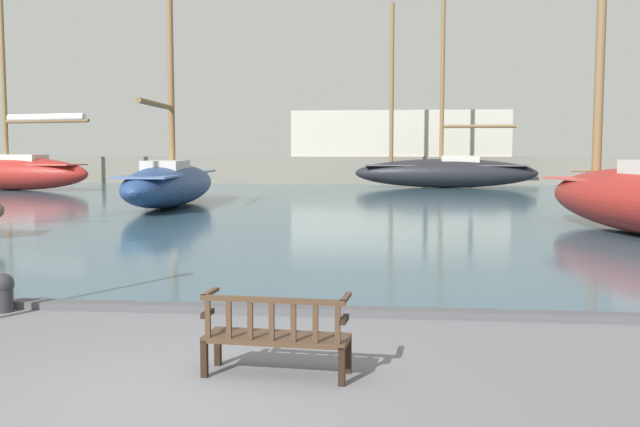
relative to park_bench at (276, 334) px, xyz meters
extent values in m
plane|color=slate|center=(-0.96, -0.87, -0.47)|extent=(160.00, 160.00, 0.00)
cube|color=#385666|center=(-0.96, 43.13, -0.43)|extent=(100.00, 80.00, 0.08)
cube|color=#4C4C50|center=(-0.96, 2.98, -0.41)|extent=(40.00, 0.30, 0.12)
cube|color=black|center=(-0.74, 0.32, -0.26)|extent=(0.08, 0.08, 0.42)
cube|color=black|center=(0.78, 0.20, -0.26)|extent=(0.08, 0.08, 0.42)
cube|color=black|center=(-0.78, -0.12, -0.26)|extent=(0.08, 0.08, 0.42)
cube|color=black|center=(0.75, -0.25, -0.26)|extent=(0.08, 0.08, 0.42)
cube|color=#422D1E|center=(0.00, 0.04, -0.05)|extent=(1.64, 0.65, 0.06)
cube|color=#422D1E|center=(-0.02, -0.18, 0.42)|extent=(1.60, 0.18, 0.06)
cube|color=#422D1E|center=(-0.73, -0.12, 0.19)|extent=(0.06, 0.04, 0.41)
cube|color=#422D1E|center=(-0.49, -0.14, 0.19)|extent=(0.06, 0.04, 0.41)
cube|color=#422D1E|center=(-0.25, -0.16, 0.19)|extent=(0.06, 0.04, 0.41)
cube|color=#422D1E|center=(-0.02, -0.18, 0.19)|extent=(0.06, 0.04, 0.41)
cube|color=#422D1E|center=(0.22, -0.20, 0.19)|extent=(0.06, 0.04, 0.41)
cube|color=#422D1E|center=(0.46, -0.22, 0.19)|extent=(0.06, 0.04, 0.41)
cube|color=#422D1E|center=(0.70, -0.24, 0.19)|extent=(0.06, 0.04, 0.41)
cube|color=black|center=(-0.77, 0.01, 0.22)|extent=(0.08, 0.30, 0.06)
cube|color=#422D1E|center=(-0.76, 0.10, 0.43)|extent=(0.10, 0.47, 0.04)
cube|color=black|center=(0.76, -0.12, 0.22)|extent=(0.08, 0.30, 0.06)
cube|color=#422D1E|center=(0.77, -0.03, 0.43)|extent=(0.10, 0.47, 0.04)
ellipsoid|color=maroon|center=(-22.18, 33.88, 0.62)|extent=(11.39, 5.04, 2.03)
cube|color=#C6514C|center=(-22.18, 33.88, 1.18)|extent=(9.95, 4.08, 0.08)
cube|color=beige|center=(-21.37, 33.70, 1.50)|extent=(3.10, 2.08, 0.56)
cylinder|color=brown|center=(-22.45, 33.93, 7.00)|extent=(0.28, 0.28, 11.55)
cylinder|color=brown|center=(-19.52, 33.30, 3.77)|extent=(5.92, 1.49, 0.22)
cylinder|color=silver|center=(-19.52, 33.30, 3.99)|extent=(5.38, 1.58, 0.44)
cylinder|color=brown|center=(7.87, 16.68, 4.58)|extent=(0.30, 0.30, 6.88)
cylinder|color=brown|center=(12.73, 37.29, 0.79)|extent=(1.44, 0.53, 0.15)
ellipsoid|color=navy|center=(-8.41, 22.52, 0.52)|extent=(3.50, 11.69, 1.81)
cube|color=#516B9E|center=(-8.41, 22.52, 1.01)|extent=(2.72, 10.27, 0.08)
cube|color=beige|center=(-8.35, 21.65, 1.33)|extent=(1.67, 2.74, 0.54)
cylinder|color=brown|center=(-8.43, 22.80, 6.79)|extent=(0.27, 0.27, 11.46)
cylinder|color=brown|center=(-8.26, 20.32, 3.87)|extent=(0.55, 4.97, 0.22)
ellipsoid|color=black|center=(4.55, 39.43, 0.55)|extent=(11.82, 2.76, 1.88)
cube|color=#4C4C51|center=(4.55, 39.43, 1.07)|extent=(10.40, 2.08, 0.08)
cube|color=beige|center=(5.44, 39.43, 1.39)|extent=(2.40, 1.50, 0.58)
cylinder|color=brown|center=(4.26, 39.43, 7.65)|extent=(0.27, 0.27, 13.08)
cylinder|color=brown|center=(6.62, 39.44, 3.58)|extent=(4.73, 0.24, 0.22)
cylinder|color=brown|center=(1.01, 39.41, 6.30)|extent=(0.27, 0.27, 10.39)
cylinder|color=#2D2D33|center=(-4.73, 2.68, -0.25)|extent=(0.30, 0.30, 0.43)
sphere|color=#2D2D33|center=(-4.73, 2.68, -0.04)|extent=(0.35, 0.35, 0.35)
cube|color=slate|center=(-0.96, 45.14, 0.56)|extent=(54.57, 2.40, 2.06)
cube|color=#B7B2A3|center=(1.60, 45.14, 3.26)|extent=(15.83, 2.00, 3.34)
camera|label=1|loc=(1.29, -7.60, 2.02)|focal=40.00mm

